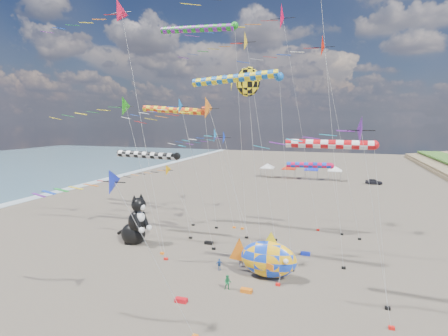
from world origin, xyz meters
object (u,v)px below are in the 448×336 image
at_px(fish_inflatable, 268,259).
at_px(child_blue, 219,264).
at_px(person_adult, 241,258).
at_px(child_green, 228,282).
at_px(parked_car, 374,182).
at_px(cat_inflatable, 135,219).

bearing_deg(fish_inflatable, child_blue, 175.31).
xyz_separation_m(person_adult, child_green, (0.11, -4.54, -0.24)).
height_order(child_blue, parked_car, parked_car).
relative_size(child_green, parked_car, 0.36).
bearing_deg(fish_inflatable, cat_inflatable, 165.20).
xyz_separation_m(child_green, child_blue, (-1.81, 3.26, -0.07)).
height_order(cat_inflatable, child_green, cat_inflatable).
xyz_separation_m(fish_inflatable, parked_car, (12.70, 50.03, -1.17)).
relative_size(cat_inflatable, child_green, 4.57).
height_order(cat_inflatable, parked_car, cat_inflatable).
height_order(fish_inflatable, parked_car, fish_inflatable).
xyz_separation_m(cat_inflatable, person_adult, (12.50, -2.38, -1.91)).
distance_m(person_adult, parked_car, 50.78).
distance_m(child_green, child_blue, 3.73).
bearing_deg(parked_car, cat_inflatable, 152.88).
bearing_deg(cat_inflatable, parked_car, 75.84).
distance_m(person_adult, child_green, 4.54).
bearing_deg(child_blue, parked_car, 33.28).
height_order(person_adult, child_green, person_adult).
relative_size(fish_inflatable, person_adult, 3.75).
distance_m(fish_inflatable, child_green, 4.05).
height_order(cat_inflatable, child_blue, cat_inflatable).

